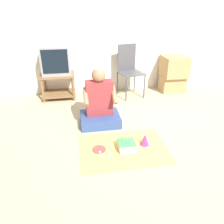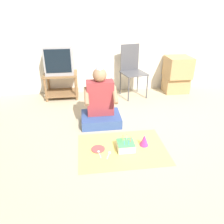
{
  "view_description": "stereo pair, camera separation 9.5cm",
  "coord_description": "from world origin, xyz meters",
  "px_view_note": "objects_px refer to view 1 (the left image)",
  "views": [
    {
      "loc": [
        -1.23,
        -2.3,
        1.63
      ],
      "look_at": [
        -0.79,
        0.23,
        0.35
      ],
      "focal_mm": 35.0,
      "sensor_mm": 36.0,
      "label": 1
    },
    {
      "loc": [
        -1.13,
        -2.31,
        1.63
      ],
      "look_at": [
        -0.79,
        0.23,
        0.35
      ],
      "focal_mm": 35.0,
      "sensor_mm": 36.0,
      "label": 2
    }
  ],
  "objects_px": {
    "folding_chair": "(129,67)",
    "cardboard_box_stack": "(173,73)",
    "party_hat_blue": "(145,139)",
    "person_seated": "(100,105)",
    "birthday_cake": "(127,145)",
    "paper_plate": "(99,149)",
    "tv": "(56,60)"
  },
  "relations": [
    {
      "from": "birthday_cake",
      "to": "party_hat_blue",
      "type": "bearing_deg",
      "value": 11.56
    },
    {
      "from": "folding_chair",
      "to": "tv",
      "type": "bearing_deg",
      "value": 176.95
    },
    {
      "from": "folding_chair",
      "to": "paper_plate",
      "type": "distance_m",
      "value": 2.0
    },
    {
      "from": "person_seated",
      "to": "party_hat_blue",
      "type": "xyz_separation_m",
      "value": [
        0.49,
        -0.68,
        -0.21
      ]
    },
    {
      "from": "party_hat_blue",
      "to": "tv",
      "type": "bearing_deg",
      "value": 122.01
    },
    {
      "from": "birthday_cake",
      "to": "party_hat_blue",
      "type": "distance_m",
      "value": 0.26
    },
    {
      "from": "folding_chair",
      "to": "party_hat_blue",
      "type": "height_order",
      "value": "folding_chair"
    },
    {
      "from": "paper_plate",
      "to": "folding_chair",
      "type": "bearing_deg",
      "value": 65.59
    },
    {
      "from": "birthday_cake",
      "to": "tv",
      "type": "bearing_deg",
      "value": 115.38
    },
    {
      "from": "paper_plate",
      "to": "cardboard_box_stack",
      "type": "bearing_deg",
      "value": 45.89
    },
    {
      "from": "folding_chair",
      "to": "party_hat_blue",
      "type": "distance_m",
      "value": 1.81
    },
    {
      "from": "party_hat_blue",
      "to": "paper_plate",
      "type": "height_order",
      "value": "party_hat_blue"
    },
    {
      "from": "tv",
      "to": "party_hat_blue",
      "type": "distance_m",
      "value": 2.23
    },
    {
      "from": "cardboard_box_stack",
      "to": "party_hat_blue",
      "type": "bearing_deg",
      "value": -122.71
    },
    {
      "from": "tv",
      "to": "cardboard_box_stack",
      "type": "relative_size",
      "value": 0.71
    },
    {
      "from": "tv",
      "to": "person_seated",
      "type": "bearing_deg",
      "value": -60.38
    },
    {
      "from": "folding_chair",
      "to": "cardboard_box_stack",
      "type": "height_order",
      "value": "folding_chair"
    },
    {
      "from": "tv",
      "to": "person_seated",
      "type": "xyz_separation_m",
      "value": [
        0.64,
        -1.13,
        -0.43
      ]
    },
    {
      "from": "folding_chair",
      "to": "paper_plate",
      "type": "relative_size",
      "value": 5.63
    },
    {
      "from": "birthday_cake",
      "to": "party_hat_blue",
      "type": "xyz_separation_m",
      "value": [
        0.25,
        0.05,
        0.02
      ]
    },
    {
      "from": "tv",
      "to": "folding_chair",
      "type": "xyz_separation_m",
      "value": [
        1.34,
        -0.07,
        -0.18
      ]
    },
    {
      "from": "party_hat_blue",
      "to": "paper_plate",
      "type": "bearing_deg",
      "value": -178.85
    },
    {
      "from": "tv",
      "to": "cardboard_box_stack",
      "type": "height_order",
      "value": "tv"
    },
    {
      "from": "birthday_cake",
      "to": "person_seated",
      "type": "bearing_deg",
      "value": 108.22
    },
    {
      "from": "folding_chair",
      "to": "birthday_cake",
      "type": "bearing_deg",
      "value": -104.27
    },
    {
      "from": "cardboard_box_stack",
      "to": "birthday_cake",
      "type": "bearing_deg",
      "value": -127.28
    },
    {
      "from": "person_seated",
      "to": "birthday_cake",
      "type": "distance_m",
      "value": 0.81
    },
    {
      "from": "person_seated",
      "to": "party_hat_blue",
      "type": "distance_m",
      "value": 0.86
    },
    {
      "from": "tv",
      "to": "person_seated",
      "type": "height_order",
      "value": "tv"
    },
    {
      "from": "folding_chair",
      "to": "party_hat_blue",
      "type": "bearing_deg",
      "value": -96.77
    },
    {
      "from": "folding_chair",
      "to": "party_hat_blue",
      "type": "xyz_separation_m",
      "value": [
        -0.21,
        -1.74,
        -0.46
      ]
    },
    {
      "from": "person_seated",
      "to": "birthday_cake",
      "type": "relative_size",
      "value": 4.35
    }
  ]
}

